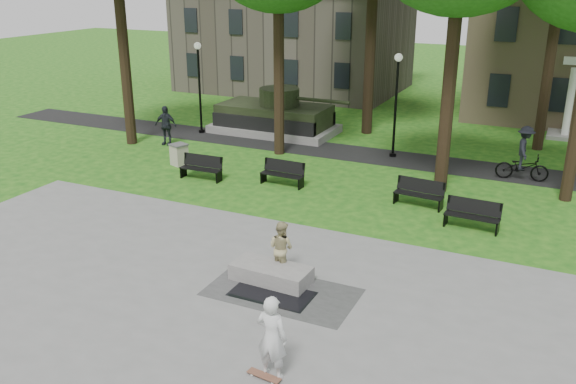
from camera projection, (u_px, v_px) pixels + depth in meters
name	position (u px, v px, depth m)	size (l,w,h in m)	color
ground	(260.00, 261.00, 18.11)	(120.00, 120.00, 0.00)	#164E12
plaza	(158.00, 350.00, 13.86)	(22.00, 16.00, 0.02)	gray
footpath	(380.00, 157.00, 28.31)	(44.00, 2.60, 0.01)	black
building_left	(295.00, 38.00, 43.83)	(15.00, 10.00, 7.20)	#4C443D
lamp_left	(199.00, 80.00, 31.63)	(0.36, 0.36, 4.73)	black
lamp_mid	(396.00, 97.00, 27.42)	(0.36, 0.36, 4.73)	black
tank_monument	(275.00, 117.00, 32.31)	(7.45, 3.40, 2.40)	gray
puddle	(272.00, 294.00, 16.24)	(2.20, 1.20, 0.00)	black
concrete_block	(271.00, 273.00, 16.87)	(2.20, 1.00, 0.45)	gray
skateboard	(264.00, 377.00, 12.87)	(0.78, 0.20, 0.07)	brown
skateboarder	(272.00, 337.00, 12.64)	(0.70, 0.46, 1.91)	silver
friend_watching	(281.00, 248.00, 17.08)	(0.77, 0.60, 1.59)	tan
pedestrian_walker	(166.00, 125.00, 30.00)	(1.14, 0.48, 1.95)	#1F232A
cyclist	(523.00, 158.00, 24.87)	(2.14, 1.24, 2.27)	black
park_bench_0	(202.00, 167.00, 25.14)	(1.81, 0.59, 1.00)	black
park_bench_1	(283.00, 172.00, 24.43)	(1.82, 0.59, 1.00)	black
park_bench_2	(419.00, 192.00, 22.24)	(1.83, 0.69, 1.00)	black
park_bench_3	(473.00, 214.00, 20.25)	(1.82, 0.61, 1.00)	black
trash_bin	(179.00, 154.00, 26.97)	(0.85, 0.85, 0.96)	#BAB099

